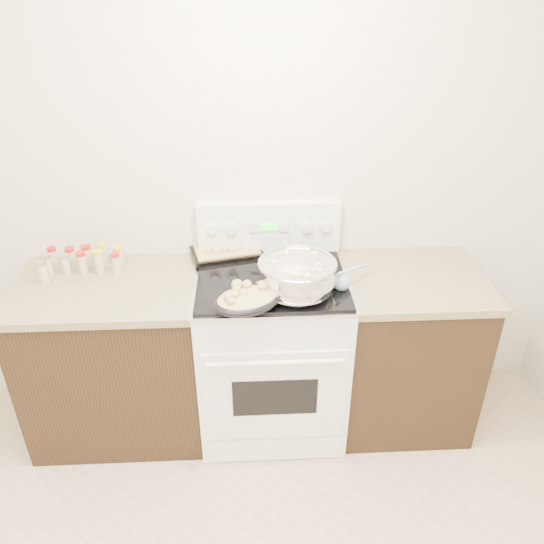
{
  "coord_description": "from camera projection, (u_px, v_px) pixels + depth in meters",
  "views": [
    {
      "loc": [
        0.24,
        -0.87,
        2.28
      ],
      "look_at": [
        0.35,
        1.37,
        1.0
      ],
      "focal_mm": 35.0,
      "sensor_mm": 36.0,
      "label": 1
    }
  ],
  "objects": [
    {
      "name": "room_shell",
      "position": [
        129.0,
        310.0,
        1.03
      ],
      "size": [
        4.1,
        3.6,
        2.75
      ],
      "color": "beige",
      "rests_on": "ground"
    },
    {
      "name": "counter_left",
      "position": [
        119.0,
        357.0,
        2.87
      ],
      "size": [
        0.93,
        0.67,
        0.92
      ],
      "color": "black",
      "rests_on": "ground"
    },
    {
      "name": "counter_right",
      "position": [
        403.0,
        348.0,
        2.94
      ],
      "size": [
        0.73,
        0.67,
        0.92
      ],
      "color": "black",
      "rests_on": "ground"
    },
    {
      "name": "kitchen_range",
      "position": [
        271.0,
        348.0,
        2.88
      ],
      "size": [
        0.78,
        0.73,
        1.22
      ],
      "color": "white",
      "rests_on": "ground"
    },
    {
      "name": "mixing_bowl",
      "position": [
        297.0,
        277.0,
        2.49
      ],
      "size": [
        0.42,
        0.42,
        0.22
      ],
      "color": "silver",
      "rests_on": "kitchen_range"
    },
    {
      "name": "roasting_pan",
      "position": [
        247.0,
        299.0,
        2.39
      ],
      "size": [
        0.38,
        0.32,
        0.12
      ],
      "color": "black",
      "rests_on": "kitchen_range"
    },
    {
      "name": "baking_sheet",
      "position": [
        226.0,
        249.0,
        2.88
      ],
      "size": [
        0.42,
        0.34,
        0.06
      ],
      "color": "black",
      "rests_on": "kitchen_range"
    },
    {
      "name": "wooden_spoon",
      "position": [
        265.0,
        297.0,
        2.47
      ],
      "size": [
        0.19,
        0.2,
        0.04
      ],
      "color": "tan",
      "rests_on": "kitchen_range"
    },
    {
      "name": "blue_ladle",
      "position": [
        343.0,
        281.0,
        2.55
      ],
      "size": [
        0.23,
        0.23,
        0.11
      ],
      "color": "#80A8BE",
      "rests_on": "kitchen_range"
    },
    {
      "name": "spice_jars",
      "position": [
        81.0,
        261.0,
        2.73
      ],
      "size": [
        0.39,
        0.23,
        0.13
      ],
      "color": "#BFB28C",
      "rests_on": "counter_left"
    }
  ]
}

